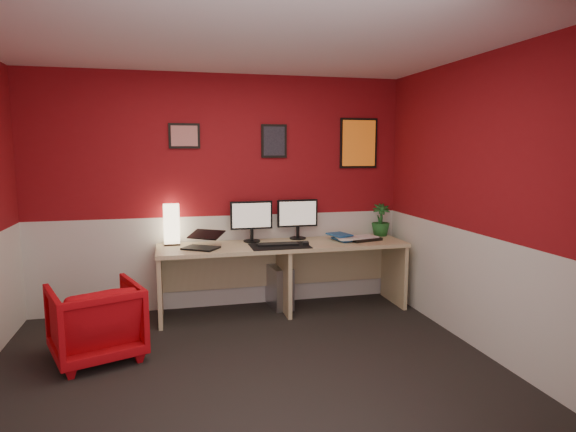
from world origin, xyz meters
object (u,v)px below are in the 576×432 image
(laptop, at_px, (201,238))
(monitor_right, at_px, (298,213))
(pc_tower, at_px, (279,286))
(desk, at_px, (284,277))
(shoji_lamp, at_px, (172,226))
(zen_tray, at_px, (363,239))
(potted_plant, at_px, (381,220))
(armchair, at_px, (96,321))
(monitor_left, at_px, (252,215))

(laptop, height_order, monitor_right, monitor_right)
(pc_tower, bearing_deg, desk, -91.37)
(monitor_right, bearing_deg, shoji_lamp, -179.79)
(shoji_lamp, distance_m, zen_tray, 2.05)
(laptop, distance_m, pc_tower, 1.08)
(monitor_right, bearing_deg, pc_tower, -164.58)
(desk, xyz_separation_m, potted_plant, (1.19, 0.21, 0.55))
(shoji_lamp, bearing_deg, monitor_right, 0.21)
(desk, bearing_deg, armchair, -155.72)
(shoji_lamp, distance_m, armchair, 1.35)
(shoji_lamp, height_order, monitor_right, monitor_right)
(monitor_left, distance_m, pc_tower, 0.85)
(desk, bearing_deg, potted_plant, 9.86)
(laptop, height_order, monitor_left, monitor_left)
(shoji_lamp, relative_size, monitor_left, 0.69)
(desk, relative_size, pc_tower, 5.78)
(laptop, xyz_separation_m, pc_tower, (0.85, 0.24, -0.61))
(zen_tray, bearing_deg, monitor_right, 160.24)
(shoji_lamp, xyz_separation_m, monitor_right, (1.35, 0.00, 0.09))
(laptop, distance_m, armchair, 1.27)
(pc_tower, bearing_deg, monitor_left, 170.45)
(potted_plant, bearing_deg, shoji_lamp, 179.43)
(laptop, relative_size, pc_tower, 0.73)
(potted_plant, bearing_deg, armchair, -161.24)
(laptop, bearing_deg, armchair, -107.24)
(zen_tray, relative_size, armchair, 0.51)
(laptop, height_order, pc_tower, laptop)
(zen_tray, height_order, pc_tower, zen_tray)
(zen_tray, distance_m, pc_tower, 1.05)
(desk, height_order, laptop, laptop)
(desk, distance_m, armchair, 1.94)
(desk, height_order, potted_plant, potted_plant)
(desk, bearing_deg, monitor_right, 47.43)
(shoji_lamp, xyz_separation_m, laptop, (0.27, -0.30, -0.09))
(zen_tray, bearing_deg, potted_plant, 35.14)
(monitor_right, bearing_deg, armchair, -152.52)
(desk, xyz_separation_m, monitor_right, (0.22, 0.23, 0.66))
(monitor_right, xyz_separation_m, pc_tower, (-0.23, -0.06, -0.80))
(shoji_lamp, height_order, zen_tray, shoji_lamp)
(laptop, height_order, armchair, laptop)
(zen_tray, bearing_deg, armchair, -163.39)
(monitor_right, xyz_separation_m, armchair, (-1.99, -1.03, -0.71))
(shoji_lamp, relative_size, laptop, 1.21)
(desk, distance_m, shoji_lamp, 1.29)
(shoji_lamp, relative_size, monitor_right, 0.69)
(desk, relative_size, armchair, 3.76)
(shoji_lamp, bearing_deg, potted_plant, -0.57)
(monitor_left, height_order, zen_tray, monitor_left)
(zen_tray, xyz_separation_m, armchair, (-2.66, -0.79, -0.43))
(desk, relative_size, zen_tray, 7.43)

